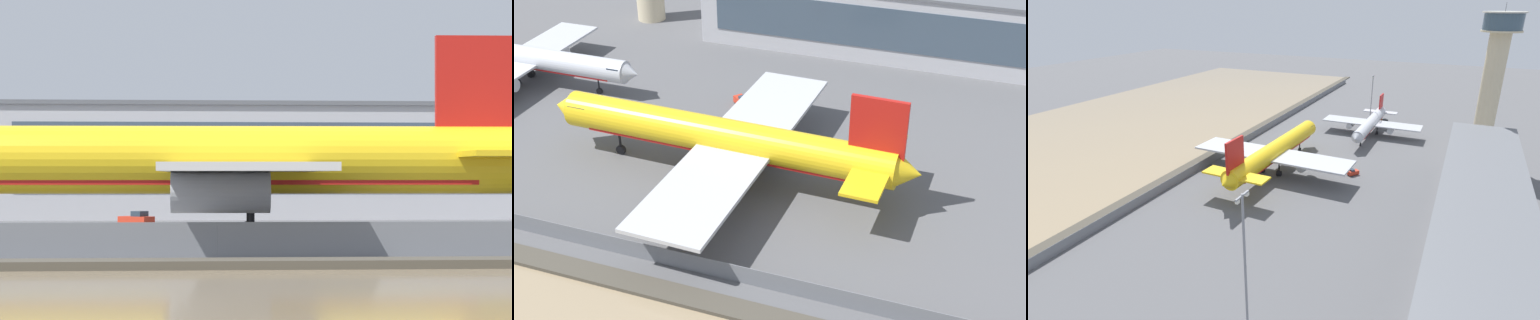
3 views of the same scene
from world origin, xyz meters
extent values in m
plane|color=#565659|center=(0.00, 0.00, 0.00)|extent=(500.00, 500.00, 0.00)
cube|color=#937F60|center=(0.00, -71.00, 0.00)|extent=(320.00, 98.00, 0.01)
cube|color=#474238|center=(0.00, -20.50, 0.25)|extent=(320.00, 3.00, 0.50)
cube|color=slate|center=(0.00, -16.00, 1.20)|extent=(280.00, 0.08, 2.39)
cylinder|color=slate|center=(-98.00, -16.00, 1.20)|extent=(0.10, 0.10, 2.39)
cylinder|color=slate|center=(0.00, -16.00, 1.20)|extent=(0.10, 0.10, 2.39)
cylinder|color=yellow|center=(-0.06, 4.43, 6.33)|extent=(48.38, 6.49, 5.17)
cone|color=yellow|center=(-25.60, 5.13, 6.33)|extent=(3.49, 5.00, 4.91)
cone|color=yellow|center=(25.48, 3.73, 6.33)|extent=(3.49, 4.74, 4.65)
cube|color=#232D3D|center=(-22.25, 5.04, 6.98)|extent=(2.96, 4.47, 1.55)
cube|color=red|center=(-0.06, 4.43, 4.91)|extent=(41.12, 5.26, 0.93)
cube|color=#B7BABF|center=(2.04, -7.21, 5.68)|extent=(11.25, 23.45, 0.52)
cube|color=#B7BABF|center=(2.67, 15.94, 5.68)|extent=(11.25, 23.45, 0.52)
cylinder|color=#B7BABF|center=(0.64, -5.32, 4.01)|extent=(6.83, 3.03, 2.84)
cylinder|color=#B7BABF|center=(1.17, 14.13, 4.01)|extent=(6.83, 3.03, 2.84)
cube|color=red|center=(21.17, 3.85, 11.50)|extent=(7.25, 0.82, 8.79)
cube|color=yellow|center=(21.05, -0.40, 6.72)|extent=(5.06, 8.62, 0.41)
cube|color=yellow|center=(21.29, 8.10, 6.72)|extent=(5.06, 8.62, 0.41)
cylinder|color=black|center=(-16.94, 4.90, 2.24)|extent=(0.36, 0.36, 3.02)
cylinder|color=black|center=(-16.94, 4.90, 0.72)|extent=(1.46, 0.61, 1.45)
cylinder|color=black|center=(3.24, 1.63, 2.24)|extent=(0.41, 0.41, 3.02)
cylinder|color=black|center=(3.24, 1.63, 0.72)|extent=(1.70, 1.21, 1.66)
cylinder|color=black|center=(3.39, 7.05, 2.24)|extent=(0.41, 0.41, 3.02)
cylinder|color=black|center=(3.39, 7.05, 0.72)|extent=(1.70, 1.21, 1.66)
cylinder|color=silver|center=(-43.80, 21.73, 4.85)|extent=(37.13, 4.14, 3.96)
cone|color=silver|center=(-24.15, 21.63, 4.85)|extent=(2.59, 3.77, 3.76)
cone|color=silver|center=(-63.44, 21.83, 4.85)|extent=(2.59, 3.57, 3.56)
cube|color=#232D3D|center=(-26.72, 21.65, 5.34)|extent=(2.19, 3.37, 1.19)
cube|color=#B21919|center=(-43.80, 21.73, 3.76)|extent=(31.56, 3.32, 0.71)
cube|color=#B7BABF|center=(-45.61, 30.65, 4.35)|extent=(8.25, 17.86, 0.40)
cube|color=#B7BABF|center=(-45.70, 12.83, 4.35)|extent=(8.25, 17.86, 0.40)
cylinder|color=#B7BABF|center=(-44.50, 29.22, 3.07)|extent=(5.21, 2.20, 2.18)
cylinder|color=#B7BABF|center=(-44.58, 14.25, 3.07)|extent=(5.21, 2.20, 2.18)
cube|color=#B21919|center=(-60.13, 21.81, 8.80)|extent=(5.57, 0.50, 6.73)
cube|color=silver|center=(-60.11, 25.08, 5.14)|extent=(3.74, 6.55, 0.32)
cube|color=silver|center=(-60.14, 18.55, 5.14)|extent=(3.74, 6.55, 0.32)
cylinder|color=black|center=(-30.81, 21.67, 1.71)|extent=(0.28, 0.28, 2.31)
cylinder|color=black|center=(-30.81, 21.67, 0.55)|extent=(1.11, 0.44, 1.11)
cylinder|color=black|center=(-46.38, 23.82, 1.71)|extent=(0.32, 0.32, 2.31)
cylinder|color=black|center=(-46.38, 23.82, 0.55)|extent=(1.28, 0.90, 1.27)
cylinder|color=black|center=(-46.40, 19.67, 1.71)|extent=(0.32, 0.32, 2.31)
cylinder|color=black|center=(-46.40, 19.67, 0.55)|extent=(1.28, 0.90, 1.27)
cube|color=red|center=(-5.97, 26.00, 0.75)|extent=(3.51, 3.22, 1.11)
cube|color=#283847|center=(-5.66, 25.76, 1.55)|extent=(1.67, 1.70, 0.50)
cylinder|color=black|center=(-4.77, 25.93, 0.35)|extent=(0.69, 0.60, 0.70)
cylinder|color=black|center=(-5.60, 24.86, 0.35)|extent=(0.69, 0.60, 0.70)
cylinder|color=black|center=(-6.34, 27.14, 0.35)|extent=(0.69, 0.60, 0.70)
cylinder|color=black|center=(-7.17, 26.07, 0.35)|extent=(0.69, 0.60, 0.70)
cube|color=#1E2328|center=(-58.74, 22.72, 1.27)|extent=(5.25, 5.06, 2.07)
cube|color=#283847|center=(-57.40, 21.50, 1.66)|extent=(2.19, 2.24, 0.83)
cube|color=orange|center=(-58.74, 22.72, 2.40)|extent=(1.08, 1.11, 0.16)
cylinder|color=black|center=(-56.92, 22.32, 0.42)|extent=(0.77, 0.73, 0.84)
cylinder|color=black|center=(-58.18, 20.95, 0.42)|extent=(0.77, 0.73, 0.84)
cylinder|color=black|center=(-59.30, 24.50, 0.42)|extent=(0.77, 0.73, 0.84)
cylinder|color=black|center=(-60.56, 23.13, 0.42)|extent=(0.77, 0.73, 0.84)
cylinder|color=#C6B793|center=(-40.01, 58.44, 18.93)|extent=(5.94, 5.94, 37.85)
cylinder|color=#C6B793|center=(-40.01, 58.44, 38.10)|extent=(11.28, 11.28, 0.50)
cylinder|color=#384C5B|center=(-40.01, 58.44, 40.73)|extent=(10.72, 10.72, 4.75)
cylinder|color=beige|center=(-40.01, 58.44, 43.30)|extent=(11.85, 11.85, 0.40)
cylinder|color=#333338|center=(-40.01, 58.44, 44.70)|extent=(0.12, 0.12, 2.40)
cube|color=#B2B2B7|center=(19.78, 57.85, 6.59)|extent=(87.82, 15.55, 13.18)
cube|color=#3D4C5B|center=(19.78, 49.99, 7.25)|extent=(80.79, 0.16, 7.91)
cube|color=#5B5E63|center=(19.78, 57.85, 13.43)|extent=(88.42, 16.15, 0.50)
cylinder|color=gray|center=(-56.09, 18.72, 10.01)|extent=(0.36, 0.36, 20.02)
cube|color=gray|center=(-56.09, 18.72, 19.77)|extent=(3.20, 0.24, 0.24)
cube|color=silver|center=(-57.29, 18.72, 19.47)|extent=(0.60, 0.40, 0.44)
cube|color=silver|center=(-54.89, 18.72, 19.47)|extent=(0.60, 0.40, 0.44)
cylinder|color=gray|center=(58.03, 27.88, 11.61)|extent=(0.36, 0.36, 23.22)
cube|color=gray|center=(58.03, 27.88, 22.97)|extent=(3.20, 0.24, 0.24)
cube|color=silver|center=(56.83, 27.88, 22.67)|extent=(0.60, 0.40, 0.44)
cube|color=silver|center=(59.23, 27.88, 22.67)|extent=(0.60, 0.40, 0.44)
camera|label=1|loc=(-2.71, -87.70, 5.20)|focal=85.00mm
camera|label=2|loc=(34.57, -73.59, 53.93)|focal=50.00mm
camera|label=3|loc=(97.11, 51.75, 45.85)|focal=28.00mm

